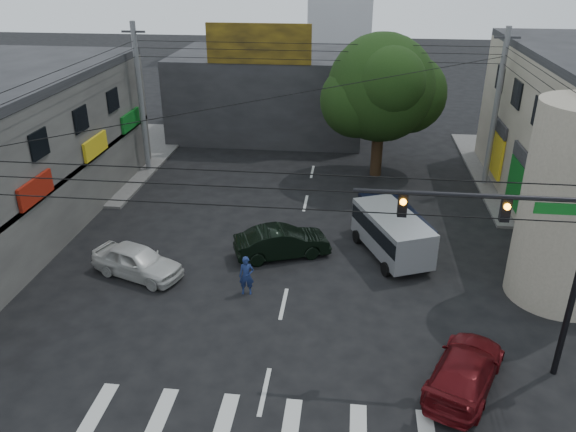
% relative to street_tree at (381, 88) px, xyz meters
% --- Properties ---
extents(ground, '(160.00, 160.00, 0.00)m').
position_rel_street_tree_xyz_m(ground, '(-4.00, -17.00, -5.47)').
color(ground, black).
rests_on(ground, ground).
extents(sidewalk_far_left, '(16.00, 16.00, 0.15)m').
position_rel_street_tree_xyz_m(sidewalk_far_left, '(-22.00, 1.00, -5.40)').
color(sidewalk_far_left, '#514F4C').
rests_on(sidewalk_far_left, ground).
extents(corner_column, '(4.00, 4.00, 8.00)m').
position_rel_street_tree_xyz_m(corner_column, '(7.00, -13.00, -1.47)').
color(corner_column, gray).
rests_on(corner_column, ground).
extents(building_far, '(14.00, 10.00, 6.00)m').
position_rel_street_tree_xyz_m(building_far, '(-8.00, 9.00, -2.47)').
color(building_far, '#232326').
rests_on(building_far, ground).
extents(billboard, '(7.00, 0.30, 2.60)m').
position_rel_street_tree_xyz_m(billboard, '(-8.00, 4.10, 1.83)').
color(billboard, olive).
rests_on(billboard, building_far).
extents(street_tree, '(6.40, 6.40, 8.70)m').
position_rel_street_tree_xyz_m(street_tree, '(0.00, 0.00, 0.00)').
color(street_tree, black).
rests_on(street_tree, ground).
extents(traffic_gantry, '(7.10, 0.35, 7.20)m').
position_rel_street_tree_xyz_m(traffic_gantry, '(3.82, -18.00, -0.64)').
color(traffic_gantry, black).
rests_on(traffic_gantry, ground).
extents(utility_pole_far_left, '(0.32, 0.32, 9.20)m').
position_rel_street_tree_xyz_m(utility_pole_far_left, '(-14.50, -1.00, -0.87)').
color(utility_pole_far_left, '#59595B').
rests_on(utility_pole_far_left, ground).
extents(utility_pole_far_right, '(0.32, 0.32, 9.20)m').
position_rel_street_tree_xyz_m(utility_pole_far_right, '(6.50, -1.00, -0.87)').
color(utility_pole_far_right, '#59595B').
rests_on(utility_pole_far_right, ground).
extents(dark_sedan, '(4.43, 5.35, 1.43)m').
position_rel_street_tree_xyz_m(dark_sedan, '(-4.55, -11.11, -4.76)').
color(dark_sedan, black).
rests_on(dark_sedan, ground).
extents(white_compact, '(4.33, 5.21, 1.41)m').
position_rel_street_tree_xyz_m(white_compact, '(-10.55, -13.55, -4.77)').
color(white_compact, beige).
rests_on(white_compact, ground).
extents(maroon_sedan, '(5.17, 5.85, 1.30)m').
position_rel_street_tree_xyz_m(maroon_sedan, '(2.37, -18.98, -4.82)').
color(maroon_sedan, '#510B0F').
rests_on(maroon_sedan, ground).
extents(silver_minivan, '(6.17, 5.40, 2.04)m').
position_rel_street_tree_xyz_m(silver_minivan, '(0.43, -10.47, -4.45)').
color(silver_minivan, gray).
rests_on(silver_minivan, ground).
extents(navy_van, '(6.10, 4.97, 1.97)m').
position_rel_street_tree_xyz_m(navy_van, '(0.56, -9.79, -4.49)').
color(navy_van, black).
rests_on(navy_van, ground).
extents(traffic_officer, '(0.69, 0.52, 1.69)m').
position_rel_street_tree_xyz_m(traffic_officer, '(-5.60, -14.41, -4.63)').
color(traffic_officer, navy).
rests_on(traffic_officer, ground).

